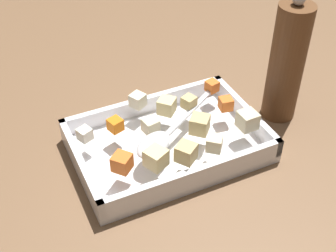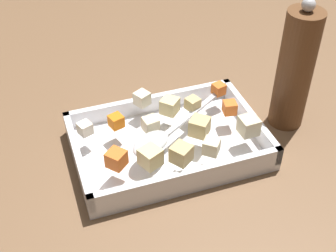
# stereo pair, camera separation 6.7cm
# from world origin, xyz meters

# --- Properties ---
(ground_plane) EXTENTS (4.00, 4.00, 0.00)m
(ground_plane) POSITION_xyz_m (0.00, 0.00, 0.00)
(ground_plane) COLOR brown
(baking_dish) EXTENTS (0.34, 0.23, 0.05)m
(baking_dish) POSITION_xyz_m (-0.01, 0.02, 0.01)
(baking_dish) COLOR silver
(baking_dish) RESTS_ON ground_plane
(carrot_chunk_front_center) EXTENTS (0.03, 0.03, 0.02)m
(carrot_chunk_front_center) POSITION_xyz_m (-0.09, 0.06, 0.06)
(carrot_chunk_front_center) COLOR orange
(carrot_chunk_front_center) RESTS_ON baking_dish
(carrot_chunk_near_left) EXTENTS (0.04, 0.04, 0.03)m
(carrot_chunk_near_left) POSITION_xyz_m (-0.12, -0.04, 0.06)
(carrot_chunk_near_left) COLOR orange
(carrot_chunk_near_left) RESTS_ON baking_dish
(carrot_chunk_corner_se) EXTENTS (0.03, 0.03, 0.02)m
(carrot_chunk_corner_se) POSITION_xyz_m (0.12, 0.09, 0.06)
(carrot_chunk_corner_se) COLOR orange
(carrot_chunk_corner_se) RESTS_ON baking_dish
(carrot_chunk_near_spoon) EXTENTS (0.03, 0.03, 0.02)m
(carrot_chunk_near_spoon) POSITION_xyz_m (0.12, 0.03, 0.06)
(carrot_chunk_near_spoon) COLOR orange
(carrot_chunk_near_spoon) RESTS_ON baking_dish
(potato_chunk_far_right) EXTENTS (0.05, 0.05, 0.03)m
(potato_chunk_far_right) POSITION_xyz_m (0.04, -0.01, 0.07)
(potato_chunk_far_right) COLOR tan
(potato_chunk_far_right) RESTS_ON baking_dish
(potato_chunk_far_left) EXTENTS (0.04, 0.04, 0.03)m
(potato_chunk_far_left) POSITION_xyz_m (-0.06, -0.06, 0.07)
(potato_chunk_far_left) COLOR #E0CC89
(potato_chunk_far_left) RESTS_ON baking_dish
(potato_chunk_corner_sw) EXTENTS (0.03, 0.03, 0.03)m
(potato_chunk_corner_sw) POSITION_xyz_m (-0.03, 0.11, 0.06)
(potato_chunk_corner_sw) COLOR beige
(potato_chunk_corner_sw) RESTS_ON baking_dish
(potato_chunk_under_handle) EXTENTS (0.03, 0.03, 0.03)m
(potato_chunk_under_handle) POSITION_xyz_m (0.12, -0.04, 0.07)
(potato_chunk_under_handle) COLOR beige
(potato_chunk_under_handle) RESTS_ON baking_dish
(potato_chunk_heap_top) EXTENTS (0.04, 0.04, 0.03)m
(potato_chunk_heap_top) POSITION_xyz_m (0.01, 0.07, 0.06)
(potato_chunk_heap_top) COLOR #E0CC89
(potato_chunk_heap_top) RESTS_ON baking_dish
(potato_chunk_corner_ne) EXTENTS (0.04, 0.04, 0.03)m
(potato_chunk_corner_ne) POSITION_xyz_m (-0.01, -0.06, 0.07)
(potato_chunk_corner_ne) COLOR tan
(potato_chunk_corner_ne) RESTS_ON baking_dish
(potato_chunk_rim_edge) EXTENTS (0.04, 0.04, 0.03)m
(potato_chunk_rim_edge) POSITION_xyz_m (0.04, -0.06, 0.06)
(potato_chunk_rim_edge) COLOR beige
(potato_chunk_rim_edge) RESTS_ON baking_dish
(potato_chunk_near_right) EXTENTS (0.03, 0.03, 0.03)m
(potato_chunk_near_right) POSITION_xyz_m (-0.04, 0.03, 0.06)
(potato_chunk_near_right) COLOR beige
(potato_chunk_near_right) RESTS_ON baking_dish
(potato_chunk_center) EXTENTS (0.03, 0.03, 0.02)m
(potato_chunk_center) POSITION_xyz_m (0.06, 0.06, 0.06)
(potato_chunk_center) COLOR tan
(potato_chunk_center) RESTS_ON baking_dish
(parsnip_chunk_mid_left) EXTENTS (0.03, 0.03, 0.02)m
(parsnip_chunk_mid_left) POSITION_xyz_m (-0.15, 0.06, 0.06)
(parsnip_chunk_mid_left) COLOR silver
(parsnip_chunk_mid_left) RESTS_ON baking_dish
(serving_spoon) EXTENTS (0.23, 0.16, 0.02)m
(serving_spoon) POSITION_xyz_m (-0.04, -0.01, 0.06)
(serving_spoon) COLOR silver
(serving_spoon) RESTS_ON baking_dish
(pepper_mill) EXTENTS (0.07, 0.07, 0.26)m
(pepper_mill) POSITION_xyz_m (0.24, 0.02, 0.12)
(pepper_mill) COLOR brown
(pepper_mill) RESTS_ON ground_plane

